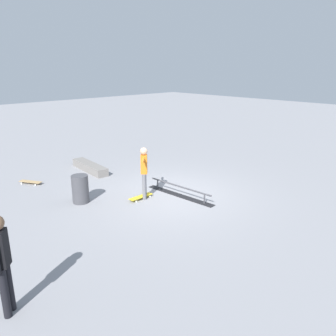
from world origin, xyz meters
name	(u,v)px	position (x,y,z in m)	size (l,w,h in m)	color
ground_plane	(169,195)	(0.00, 0.00, 0.00)	(60.00, 60.00, 0.00)	gray
grind_rail	(180,191)	(-0.28, -0.18, 0.14)	(2.52, 0.40, 0.33)	black
skate_ledge	(90,167)	(3.90, 0.43, 0.14)	(2.10, 0.43, 0.29)	gray
skater_main	(144,169)	(0.31, 0.74, 0.91)	(0.95, 0.94, 1.57)	slate
skateboard_main	(141,197)	(0.35, 0.85, 0.07)	(0.27, 0.80, 0.09)	yellow
bystander_black_shirt	(2,260)	(-1.95, 5.50, 0.97)	(0.34, 0.31, 1.72)	black
loose_skateboard_natural	(30,182)	(4.00, 2.68, 0.07)	(0.79, 0.57, 0.09)	tan
trash_bin	(80,189)	(1.38, 2.27, 0.41)	(0.48, 0.48, 0.82)	#47474C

